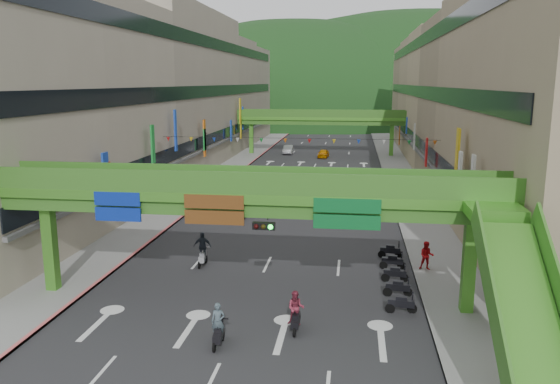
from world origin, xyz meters
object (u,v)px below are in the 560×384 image
at_px(scooter_rider_mid, 296,311).
at_px(car_silver, 288,150).
at_px(pedestrian_red, 427,258).
at_px(car_yellow, 323,154).
at_px(overpass_near, 264,209).
at_px(scooter_rider_near, 218,326).

relative_size(scooter_rider_mid, car_silver, 0.48).
bearing_deg(pedestrian_red, scooter_rider_mid, -121.59).
distance_m(scooter_rider_mid, car_yellow, 59.42).
relative_size(scooter_rider_mid, car_yellow, 0.54).
bearing_deg(scooter_rider_mid, pedestrian_red, 52.48).
distance_m(overpass_near, scooter_rider_near, 6.27).
bearing_deg(overpass_near, car_silver, 95.75).
distance_m(scooter_rider_mid, pedestrian_red, 11.51).
height_order(overpass_near, car_silver, overpass_near).
distance_m(scooter_rider_near, scooter_rider_mid, 3.71).
height_order(overpass_near, car_yellow, overpass_near).
bearing_deg(pedestrian_red, car_yellow, 106.22).
distance_m(overpass_near, car_silver, 61.02).
xyz_separation_m(scooter_rider_near, car_yellow, (1.08, 61.24, -0.29)).
bearing_deg(pedestrian_red, scooter_rider_near, -126.96).
distance_m(car_yellow, pedestrian_red, 51.07).
relative_size(overpass_near, scooter_rider_mid, 14.15).
relative_size(car_silver, pedestrian_red, 2.33).
relative_size(scooter_rider_mid, pedestrian_red, 1.12).
relative_size(scooter_rider_near, scooter_rider_mid, 1.00).
height_order(overpass_near, scooter_rider_near, overpass_near).
relative_size(scooter_rider_near, car_yellow, 0.54).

